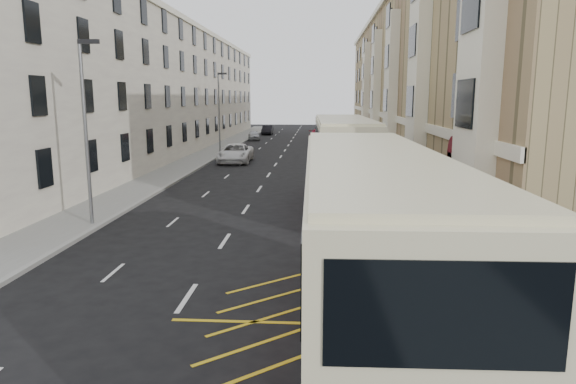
# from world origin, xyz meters

# --- Properties ---
(ground) EXTENTS (200.00, 200.00, 0.00)m
(ground) POSITION_xyz_m (0.00, 0.00, 0.00)
(ground) COLOR black
(ground) RESTS_ON ground
(pavement_right) EXTENTS (4.00, 120.00, 0.15)m
(pavement_right) POSITION_xyz_m (8.00, 30.00, 0.07)
(pavement_right) COLOR slate
(pavement_right) RESTS_ON ground
(pavement_left) EXTENTS (3.00, 120.00, 0.15)m
(pavement_left) POSITION_xyz_m (-7.50, 30.00, 0.07)
(pavement_left) COLOR slate
(pavement_left) RESTS_ON ground
(kerb_right) EXTENTS (0.25, 120.00, 0.15)m
(kerb_right) POSITION_xyz_m (6.00, 30.00, 0.07)
(kerb_right) COLOR gray
(kerb_right) RESTS_ON ground
(kerb_left) EXTENTS (0.25, 120.00, 0.15)m
(kerb_left) POSITION_xyz_m (-6.00, 30.00, 0.07)
(kerb_left) COLOR gray
(kerb_left) RESTS_ON ground
(road_markings) EXTENTS (10.00, 110.00, 0.01)m
(road_markings) POSITION_xyz_m (0.00, 45.00, 0.01)
(road_markings) COLOR silver
(road_markings) RESTS_ON ground
(terrace_right) EXTENTS (10.75, 79.00, 15.25)m
(terrace_right) POSITION_xyz_m (14.88, 45.38, 7.52)
(terrace_right) COLOR tan
(terrace_right) RESTS_ON ground
(terrace_left) EXTENTS (9.18, 79.00, 13.25)m
(terrace_left) POSITION_xyz_m (-13.43, 45.50, 6.52)
(terrace_left) COLOR beige
(terrace_left) RESTS_ON ground
(bus_shelter) EXTENTS (1.65, 4.25, 2.70)m
(bus_shelter) POSITION_xyz_m (8.34, -0.39, 2.14)
(bus_shelter) COLOR black
(bus_shelter) RESTS_ON pavement_right
(guard_railing) EXTENTS (0.06, 6.56, 1.01)m
(guard_railing) POSITION_xyz_m (6.25, 5.75, 0.86)
(guard_railing) COLOR red
(guard_railing) RESTS_ON pavement_right
(street_lamp_near) EXTENTS (0.93, 0.18, 8.00)m
(street_lamp_near) POSITION_xyz_m (-6.35, 12.00, 4.64)
(street_lamp_near) COLOR slate
(street_lamp_near) RESTS_ON pavement_left
(street_lamp_far) EXTENTS (0.93, 0.18, 8.00)m
(street_lamp_far) POSITION_xyz_m (-6.35, 42.00, 4.64)
(street_lamp_far) COLOR slate
(street_lamp_far) RESTS_ON pavement_left
(double_decker_front) EXTENTS (2.88, 11.73, 4.66)m
(double_decker_front) POSITION_xyz_m (4.88, 0.48, 2.37)
(double_decker_front) COLOR beige
(double_decker_front) RESTS_ON ground
(double_decker_rear) EXTENTS (2.98, 11.83, 4.69)m
(double_decker_rear) POSITION_xyz_m (5.00, 16.46, 2.39)
(double_decker_rear) COLOR beige
(double_decker_rear) RESTS_ON ground
(pedestrian_mid) EXTENTS (0.94, 0.84, 1.61)m
(pedestrian_mid) POSITION_xyz_m (8.26, 3.24, 0.96)
(pedestrian_mid) COLOR black
(pedestrian_mid) RESTS_ON pavement_right
(pedestrian_far) EXTENTS (1.02, 0.97, 1.70)m
(pedestrian_far) POSITION_xyz_m (7.57, 1.82, 1.00)
(pedestrian_far) COLOR black
(pedestrian_far) RESTS_ON pavement_right
(white_van) EXTENTS (2.77, 5.93, 1.64)m
(white_van) POSITION_xyz_m (-3.69, 35.30, 0.82)
(white_van) COLOR white
(white_van) RESTS_ON ground
(car_silver) EXTENTS (2.05, 3.97, 1.29)m
(car_silver) POSITION_xyz_m (-5.13, 59.31, 0.65)
(car_silver) COLOR #A0A4A7
(car_silver) RESTS_ON ground
(car_dark) EXTENTS (1.52, 4.35, 1.43)m
(car_dark) POSITION_xyz_m (-4.36, 70.07, 0.72)
(car_dark) COLOR black
(car_dark) RESTS_ON ground
(car_red) EXTENTS (3.25, 5.76, 1.58)m
(car_red) POSITION_xyz_m (3.85, 59.89, 0.79)
(car_red) COLOR #AE001C
(car_red) RESTS_ON ground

